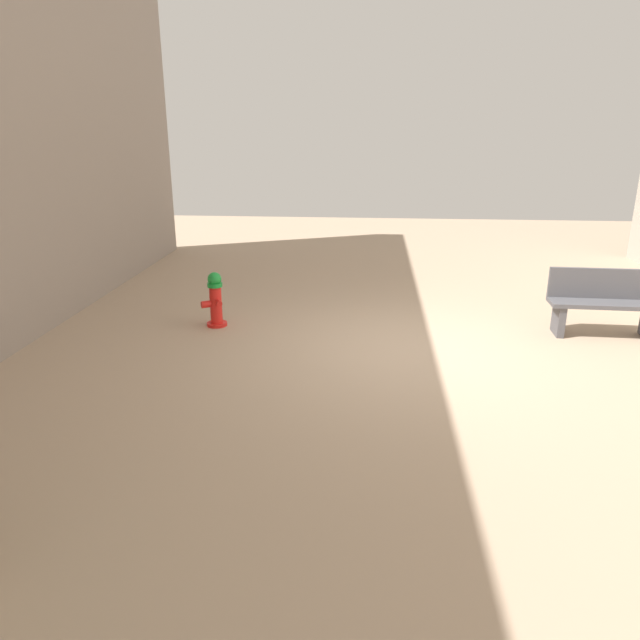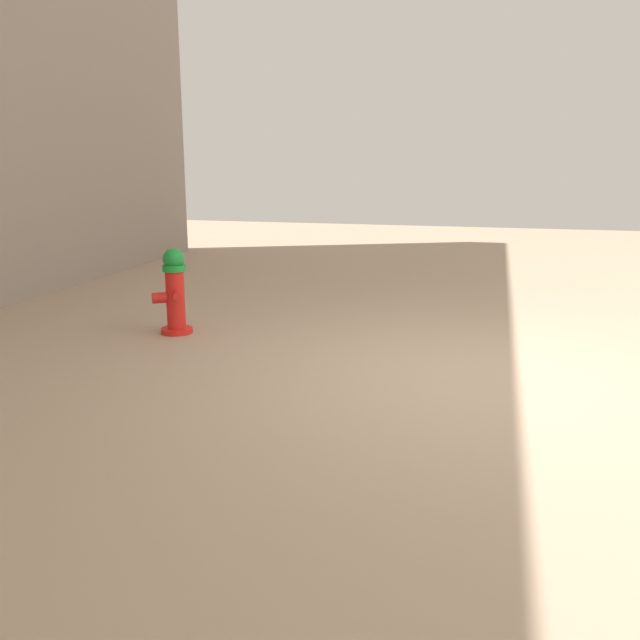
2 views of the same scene
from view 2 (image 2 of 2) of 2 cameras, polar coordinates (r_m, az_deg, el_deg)
ground_plane at (r=5.57m, az=12.51°, el=-4.70°), size 23.40×23.40×0.00m
fire_hydrant at (r=6.86m, az=-11.78°, el=2.31°), size 0.37×0.38×0.83m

